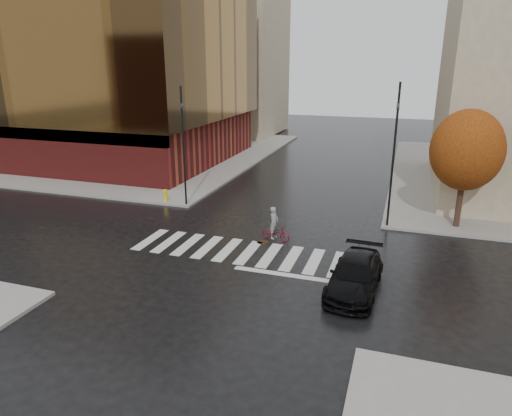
# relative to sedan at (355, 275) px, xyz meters

# --- Properties ---
(ground) EXTENTS (120.00, 120.00, 0.00)m
(ground) POSITION_rel_sedan_xyz_m (-5.44, 1.80, -0.69)
(ground) COLOR black
(ground) RESTS_ON ground
(sidewalk_nw) EXTENTS (30.00, 30.00, 0.15)m
(sidewalk_nw) POSITION_rel_sedan_xyz_m (-26.44, 22.80, -0.61)
(sidewalk_nw) COLOR gray
(sidewalk_nw) RESTS_ON ground
(crosswalk) EXTENTS (12.00, 3.00, 0.01)m
(crosswalk) POSITION_rel_sedan_xyz_m (-5.44, 2.30, -0.68)
(crosswalk) COLOR silver
(crosswalk) RESTS_ON ground
(office_glass) EXTENTS (27.00, 19.00, 16.00)m
(office_glass) POSITION_rel_sedan_xyz_m (-27.44, 19.79, 7.59)
(office_glass) COLOR maroon
(office_glass) RESTS_ON sidewalk_nw
(building_nw_far) EXTENTS (14.00, 12.00, 20.00)m
(building_nw_far) POSITION_rel_sedan_xyz_m (-21.44, 38.80, 9.46)
(building_nw_far) COLOR tan
(building_nw_far) RESTS_ON sidewalk_nw
(tree_ne_a) EXTENTS (3.80, 3.80, 6.50)m
(tree_ne_a) POSITION_rel_sedan_xyz_m (4.56, 9.20, 3.77)
(tree_ne_a) COLOR #302015
(tree_ne_a) RESTS_ON sidewalk_ne
(sedan) EXTENTS (2.16, 4.81, 1.37)m
(sedan) POSITION_rel_sedan_xyz_m (0.00, 0.00, 0.00)
(sedan) COLOR black
(sedan) RESTS_ON ground
(cyclist) EXTENTS (1.69, 0.86, 1.83)m
(cyclist) POSITION_rel_sedan_xyz_m (-4.64, 4.30, -0.06)
(cyclist) COLOR maroon
(cyclist) RESTS_ON ground
(traffic_light_nw) EXTENTS (0.21, 0.18, 7.45)m
(traffic_light_nw) POSITION_rel_sedan_xyz_m (-11.74, 8.10, 3.73)
(traffic_light_nw) COLOR black
(traffic_light_nw) RESTS_ON sidewalk_nw
(traffic_light_ne) EXTENTS (0.18, 0.21, 7.85)m
(traffic_light_ne) POSITION_rel_sedan_xyz_m (0.86, 8.10, 4.01)
(traffic_light_ne) COLOR black
(traffic_light_ne) RESTS_ON sidewalk_ne
(fire_hydrant) EXTENTS (0.29, 0.29, 0.81)m
(fire_hydrant) POSITION_rel_sedan_xyz_m (-13.36, 8.30, -0.09)
(fire_hydrant) COLOR yellow
(fire_hydrant) RESTS_ON sidewalk_nw
(manhole) EXTENTS (0.78, 0.78, 0.01)m
(manhole) POSITION_rel_sedan_xyz_m (-5.16, 3.80, -0.68)
(manhole) COLOR #3F2D16
(manhole) RESTS_ON ground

